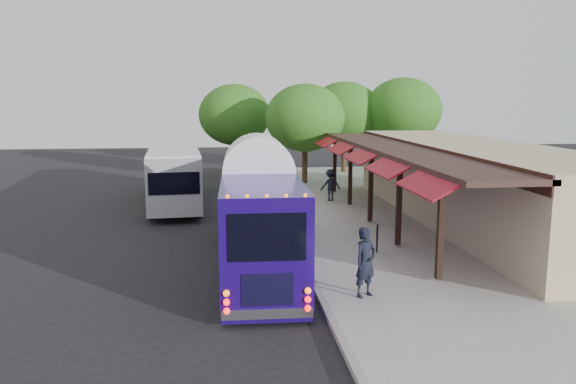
{
  "coord_description": "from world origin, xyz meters",
  "views": [
    {
      "loc": [
        -2.56,
        -19.57,
        5.6
      ],
      "look_at": [
        0.01,
        2.83,
        1.8
      ],
      "focal_mm": 35.0,
      "sensor_mm": 36.0,
      "label": 1
    }
  ],
  "objects_px": {
    "ped_d": "(331,185)",
    "sign_board": "(377,234)",
    "coach_bus": "(258,210)",
    "ped_a": "(365,262)",
    "city_bus": "(174,171)",
    "ped_c": "(280,177)",
    "ped_b": "(287,191)"
  },
  "relations": [
    {
      "from": "coach_bus",
      "to": "ped_a",
      "type": "height_order",
      "value": "coach_bus"
    },
    {
      "from": "ped_b",
      "to": "ped_d",
      "type": "xyz_separation_m",
      "value": [
        2.47,
        1.03,
        0.09
      ]
    },
    {
      "from": "coach_bus",
      "to": "sign_board",
      "type": "relative_size",
      "value": 11.02
    },
    {
      "from": "city_bus",
      "to": "ped_d",
      "type": "distance_m",
      "value": 8.42
    },
    {
      "from": "city_bus",
      "to": "ped_b",
      "type": "relative_size",
      "value": 7.55
    },
    {
      "from": "city_bus",
      "to": "ped_c",
      "type": "distance_m",
      "value": 5.95
    },
    {
      "from": "ped_c",
      "to": "ped_d",
      "type": "height_order",
      "value": "ped_c"
    },
    {
      "from": "ped_d",
      "to": "sign_board",
      "type": "bearing_deg",
      "value": 80.6
    },
    {
      "from": "coach_bus",
      "to": "sign_board",
      "type": "xyz_separation_m",
      "value": [
        4.24,
        0.44,
        -1.05
      ]
    },
    {
      "from": "ped_a",
      "to": "sign_board",
      "type": "height_order",
      "value": "ped_a"
    },
    {
      "from": "coach_bus",
      "to": "ped_d",
      "type": "bearing_deg",
      "value": 68.39
    },
    {
      "from": "ped_d",
      "to": "ped_b",
      "type": "bearing_deg",
      "value": 14.77
    },
    {
      "from": "sign_board",
      "to": "ped_d",
      "type": "bearing_deg",
      "value": 108.71
    },
    {
      "from": "ped_b",
      "to": "city_bus",
      "type": "bearing_deg",
      "value": -34.54
    },
    {
      "from": "ped_d",
      "to": "city_bus",
      "type": "bearing_deg",
      "value": -16.72
    },
    {
      "from": "ped_c",
      "to": "sign_board",
      "type": "bearing_deg",
      "value": 104.84
    },
    {
      "from": "coach_bus",
      "to": "ped_a",
      "type": "bearing_deg",
      "value": -53.46
    },
    {
      "from": "coach_bus",
      "to": "city_bus",
      "type": "height_order",
      "value": "coach_bus"
    },
    {
      "from": "ped_a",
      "to": "coach_bus",
      "type": "bearing_deg",
      "value": 94.53
    },
    {
      "from": "ped_a",
      "to": "ped_d",
      "type": "relative_size",
      "value": 1.14
    },
    {
      "from": "coach_bus",
      "to": "ped_d",
      "type": "height_order",
      "value": "coach_bus"
    },
    {
      "from": "sign_board",
      "to": "coach_bus",
      "type": "bearing_deg",
      "value": -153.78
    },
    {
      "from": "coach_bus",
      "to": "ped_d",
      "type": "distance_m",
      "value": 11.62
    },
    {
      "from": "coach_bus",
      "to": "ped_b",
      "type": "height_order",
      "value": "coach_bus"
    },
    {
      "from": "ped_a",
      "to": "ped_b",
      "type": "relative_size",
      "value": 1.27
    },
    {
      "from": "ped_a",
      "to": "sign_board",
      "type": "xyz_separation_m",
      "value": [
        1.52,
        4.29,
        -0.3
      ]
    },
    {
      "from": "coach_bus",
      "to": "ped_c",
      "type": "bearing_deg",
      "value": 82.35
    },
    {
      "from": "coach_bus",
      "to": "ped_a",
      "type": "distance_m",
      "value": 4.77
    },
    {
      "from": "coach_bus",
      "to": "ped_c",
      "type": "distance_m",
      "value": 13.18
    },
    {
      "from": "ped_d",
      "to": "sign_board",
      "type": "distance_m",
      "value": 10.24
    },
    {
      "from": "city_bus",
      "to": "sign_board",
      "type": "bearing_deg",
      "value": -59.93
    },
    {
      "from": "coach_bus",
      "to": "sign_board",
      "type": "height_order",
      "value": "coach_bus"
    }
  ]
}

